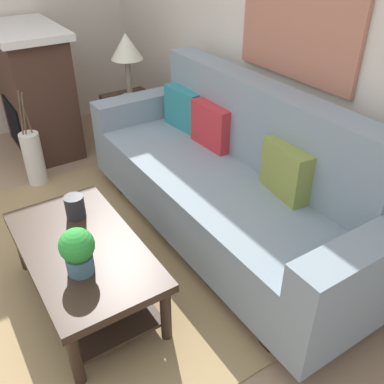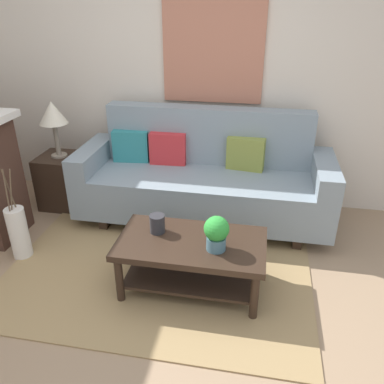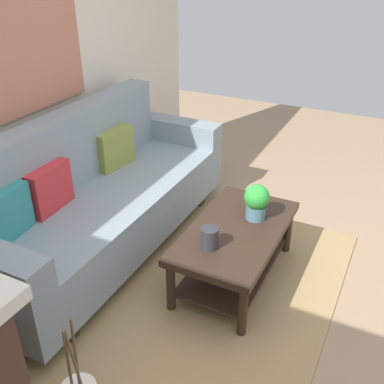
# 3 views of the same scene
# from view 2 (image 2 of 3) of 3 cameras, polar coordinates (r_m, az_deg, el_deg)

# --- Properties ---
(ground_plane) EXTENTS (8.85, 8.85, 0.00)m
(ground_plane) POSITION_cam_2_polar(r_m,az_deg,el_deg) (2.99, -7.42, -17.10)
(ground_plane) COLOR #9E7F60
(wall_back) EXTENTS (4.85, 0.10, 2.70)m
(wall_back) POSITION_cam_2_polar(r_m,az_deg,el_deg) (4.14, -0.11, 16.87)
(wall_back) COLOR beige
(wall_back) RESTS_ON ground_plane
(area_rug) EXTENTS (2.47, 1.75, 0.01)m
(area_rug) POSITION_cam_2_polar(r_m,az_deg,el_deg) (3.35, -4.86, -11.24)
(area_rug) COLOR #A38456
(area_rug) RESTS_ON ground_plane
(couch) EXTENTS (2.44, 0.84, 1.08)m
(couch) POSITION_cam_2_polar(r_m,az_deg,el_deg) (3.88, 1.73, 1.88)
(couch) COLOR gray
(couch) RESTS_ON ground_plane
(throw_pillow_teal) EXTENTS (0.37, 0.16, 0.32)m
(throw_pillow_teal) POSITION_cam_2_polar(r_m,az_deg,el_deg) (4.07, -8.84, 6.59)
(throw_pillow_teal) COLOR teal
(throw_pillow_teal) RESTS_ON couch
(throw_pillow_crimson) EXTENTS (0.37, 0.14, 0.32)m
(throw_pillow_crimson) POSITION_cam_2_polar(r_m,az_deg,el_deg) (3.96, -3.51, 6.31)
(throw_pillow_crimson) COLOR red
(throw_pillow_crimson) RESTS_ON couch
(throw_pillow_olive) EXTENTS (0.37, 0.17, 0.32)m
(throw_pillow_olive) POSITION_cam_2_polar(r_m,az_deg,el_deg) (3.86, 7.78, 5.53)
(throw_pillow_olive) COLOR olive
(throw_pillow_olive) RESTS_ON couch
(coffee_table) EXTENTS (1.10, 0.60, 0.43)m
(coffee_table) POSITION_cam_2_polar(r_m,az_deg,el_deg) (3.00, -0.09, -8.91)
(coffee_table) COLOR #332319
(coffee_table) RESTS_ON ground_plane
(tabletop_vase) EXTENTS (0.12, 0.12, 0.14)m
(tabletop_vase) POSITION_cam_2_polar(r_m,az_deg,el_deg) (3.01, -5.05, -4.59)
(tabletop_vase) COLOR #2D2D33
(tabletop_vase) RESTS_ON coffee_table
(potted_plant_tabletop) EXTENTS (0.18, 0.18, 0.26)m
(potted_plant_tabletop) POSITION_cam_2_polar(r_m,az_deg,el_deg) (2.77, 3.56, -5.85)
(potted_plant_tabletop) COLOR slate
(potted_plant_tabletop) RESTS_ON coffee_table
(side_table) EXTENTS (0.44, 0.44, 0.56)m
(side_table) POSITION_cam_2_polar(r_m,az_deg,el_deg) (4.42, -18.13, 1.57)
(side_table) COLOR #332319
(side_table) RESTS_ON ground_plane
(table_lamp) EXTENTS (0.28, 0.28, 0.57)m
(table_lamp) POSITION_cam_2_polar(r_m,az_deg,el_deg) (4.18, -19.52, 10.45)
(table_lamp) COLOR gray
(table_lamp) RESTS_ON side_table
(floor_vase) EXTENTS (0.16, 0.16, 0.47)m
(floor_vase) POSITION_cam_2_polar(r_m,az_deg,el_deg) (3.69, -23.81, -5.47)
(floor_vase) COLOR white
(floor_vase) RESTS_ON ground_plane
(floor_vase_branch_a) EXTENTS (0.05, 0.04, 0.36)m
(floor_vase_branch_a) POSITION_cam_2_polar(r_m,az_deg,el_deg) (3.49, -24.77, 0.28)
(floor_vase_branch_a) COLOR brown
(floor_vase_branch_a) RESTS_ON floor_vase
(floor_vase_branch_b) EXTENTS (0.04, 0.05, 0.36)m
(floor_vase_branch_b) POSITION_cam_2_polar(r_m,az_deg,el_deg) (3.52, -25.03, 0.44)
(floor_vase_branch_b) COLOR brown
(floor_vase_branch_b) RESTS_ON floor_vase
(floor_vase_branch_c) EXTENTS (0.02, 0.05, 0.36)m
(floor_vase_branch_c) POSITION_cam_2_polar(r_m,az_deg,el_deg) (3.50, -25.33, 0.19)
(floor_vase_branch_c) COLOR brown
(floor_vase_branch_c) RESTS_ON floor_vase
(framed_painting) EXTENTS (0.98, 0.03, 0.96)m
(framed_painting) POSITION_cam_2_polar(r_m,az_deg,el_deg) (4.01, 3.06, 19.59)
(framed_painting) COLOR #B77056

